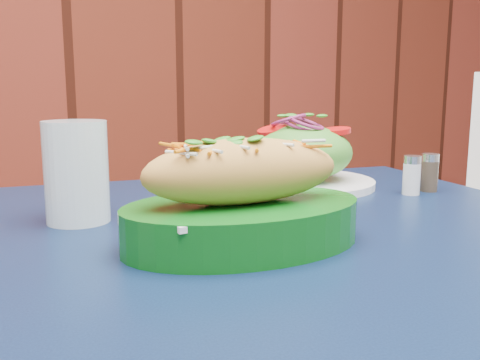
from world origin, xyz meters
TOP-DOWN VIEW (x-y plane):
  - cafe_table at (-0.14, 1.71)m, footprint 0.99×0.99m
  - banh_mi_basket at (-0.22, 1.69)m, footprint 0.29×0.22m
  - salad_plate at (0.06, 1.91)m, footprint 0.25×0.25m
  - water_glass at (-0.33, 1.89)m, footprint 0.08×0.08m
  - salt_shaker at (0.15, 1.76)m, footprint 0.03×0.03m
  - pepper_shaker at (0.20, 1.76)m, footprint 0.03×0.03m

SIDE VIEW (x-z plane):
  - cafe_table at x=-0.14m, z-range 0.29..1.04m
  - salt_shaker at x=0.15m, z-range 0.75..0.81m
  - pepper_shaker at x=0.20m, z-range 0.75..0.81m
  - banh_mi_basket at x=-0.22m, z-range 0.74..0.86m
  - salad_plate at x=0.06m, z-range 0.74..0.86m
  - water_glass at x=-0.33m, z-range 0.75..0.88m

